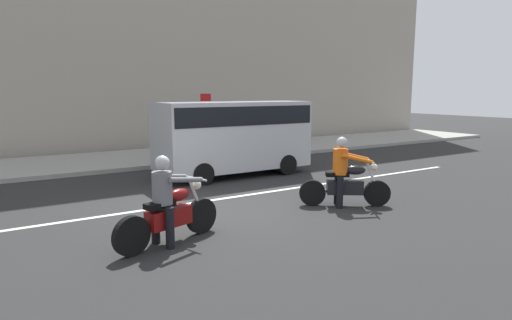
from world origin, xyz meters
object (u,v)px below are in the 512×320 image
motorcycle_with_rider_gray (168,208)px  motorcycle_with_rider_orange_stripe (344,178)px  parked_van_silver (233,133)px  street_sign_post (206,117)px

motorcycle_with_rider_gray → motorcycle_with_rider_orange_stripe: bearing=3.3°
motorcycle_with_rider_gray → motorcycle_with_rider_orange_stripe: (4.35, 0.25, 0.02)m
parked_van_silver → motorcycle_with_rider_orange_stripe: bearing=-85.9°
parked_van_silver → motorcycle_with_rider_gray: bearing=-129.3°
motorcycle_with_rider_orange_stripe → street_sign_post: (0.49, 8.34, 0.95)m
motorcycle_with_rider_orange_stripe → street_sign_post: 8.41m
motorcycle_with_rider_orange_stripe → parked_van_silver: size_ratio=0.38×
parked_van_silver → street_sign_post: bearing=77.3°
motorcycle_with_rider_orange_stripe → street_sign_post: bearing=86.6°
parked_van_silver → street_sign_post: 3.78m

